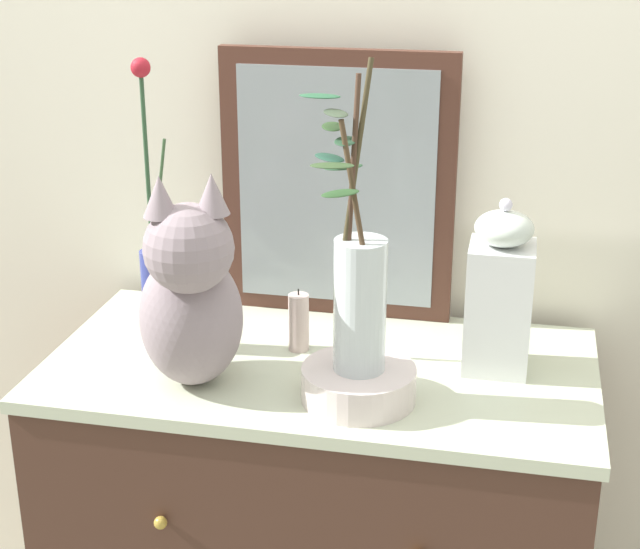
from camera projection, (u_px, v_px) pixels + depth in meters
wall_back at (355, 136)px, 2.06m from camera, size 4.40×0.08×2.60m
mirror_leaning at (337, 187)px, 2.00m from camera, size 0.48×0.03×0.56m
cat_sitting at (190, 296)px, 1.73m from camera, size 0.25×0.37×0.41m
vase_slim_green at (154, 277)px, 1.89m from camera, size 0.07×0.05×0.56m
bowl_porcelain at (359, 384)px, 1.72m from camera, size 0.20×0.20×0.06m
vase_glass_clear at (358, 293)px, 1.66m from camera, size 0.16×0.16×0.53m
jar_lidded_porcelain at (500, 294)px, 1.80m from camera, size 0.12×0.12×0.33m
candle_pillar at (299, 322)px, 1.91m from camera, size 0.04×0.04×0.13m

